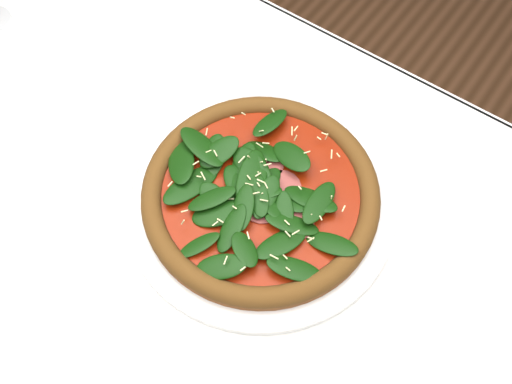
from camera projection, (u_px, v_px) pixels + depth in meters
The scene contains 4 objects.
ground at pixel (217, 355), 1.41m from camera, with size 6.00×6.00×0.00m, color brown.
dining_table at pixel (192, 249), 0.85m from camera, with size 1.21×0.81×0.75m.
plate at pixel (261, 199), 0.77m from camera, with size 0.37×0.37×0.02m.
pizza at pixel (261, 192), 0.75m from camera, with size 0.34×0.34×0.04m.
Camera 1 is at (0.28, -0.22, 1.43)m, focal length 40.00 mm.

